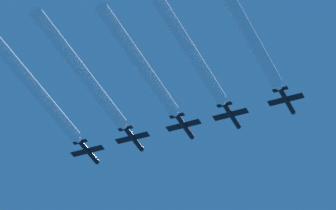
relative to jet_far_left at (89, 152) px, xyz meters
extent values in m
cylinder|color=black|center=(0.00, -0.31, -0.03)|extent=(1.07, 9.20, 1.07)
cone|color=silver|center=(0.00, 5.07, -0.03)|extent=(1.01, 1.55, 1.01)
ellipsoid|color=#0C263F|center=(0.00, 1.72, 0.43)|extent=(0.59, 2.13, 0.48)
cube|color=black|center=(0.00, -0.77, -0.11)|extent=(7.75, 1.84, 0.12)
cube|color=black|center=(0.00, -4.48, -0.03)|extent=(3.29, 1.07, 0.12)
cube|color=silver|center=(0.00, -4.40, 1.33)|extent=(0.10, 1.26, 1.65)
cylinder|color=black|center=(0.00, -5.15, -0.03)|extent=(0.80, 0.58, 0.80)
cylinder|color=black|center=(11.38, -0.96, 0.02)|extent=(1.07, 9.20, 1.07)
cone|color=silver|center=(11.38, 4.42, 0.02)|extent=(1.01, 1.55, 1.01)
ellipsoid|color=#0C263F|center=(11.38, 1.07, 0.47)|extent=(0.59, 2.13, 0.48)
cube|color=black|center=(11.38, -1.42, -0.06)|extent=(7.75, 1.84, 0.12)
cube|color=black|center=(11.38, -5.13, 0.02)|extent=(3.29, 1.07, 0.12)
cube|color=silver|center=(11.38, -5.05, 1.37)|extent=(0.10, 1.26, 1.65)
cylinder|color=black|center=(11.38, -5.80, 0.02)|extent=(0.80, 0.58, 0.80)
cylinder|color=black|center=(23.55, -0.92, -0.01)|extent=(1.07, 9.20, 1.07)
cone|color=silver|center=(23.55, 4.45, -0.01)|extent=(1.01, 1.55, 1.01)
ellipsoid|color=#0C263F|center=(23.55, 1.10, 0.45)|extent=(0.59, 2.13, 0.48)
cube|color=black|center=(23.55, -1.38, -0.09)|extent=(7.75, 1.84, 0.12)
cube|color=black|center=(23.55, -5.09, -0.01)|extent=(3.29, 1.07, 0.12)
cube|color=silver|center=(23.55, -5.02, 1.35)|extent=(0.10, 1.26, 1.65)
cylinder|color=black|center=(23.55, -5.76, -0.01)|extent=(0.80, 0.58, 0.80)
cylinder|color=black|center=(34.39, -0.69, -0.05)|extent=(1.07, 9.20, 1.07)
cone|color=silver|center=(34.39, 4.69, -0.05)|extent=(1.01, 1.55, 1.01)
ellipsoid|color=#0C263F|center=(34.39, 1.34, 0.40)|extent=(0.59, 2.13, 0.48)
cube|color=black|center=(34.39, -1.15, -0.13)|extent=(7.75, 1.84, 0.12)
cube|color=black|center=(34.39, -4.86, -0.05)|extent=(3.29, 1.07, 0.12)
cube|color=silver|center=(34.39, -4.78, 1.31)|extent=(0.10, 1.26, 1.65)
cylinder|color=black|center=(34.39, -5.53, -0.05)|extent=(0.80, 0.58, 0.80)
cylinder|color=black|center=(46.84, -0.61, 0.33)|extent=(1.07, 9.20, 1.07)
cone|color=silver|center=(46.84, 4.76, 0.33)|extent=(1.01, 1.55, 1.01)
ellipsoid|color=#0C263F|center=(46.84, 1.41, 0.79)|extent=(0.59, 2.13, 0.48)
cube|color=black|center=(46.84, -1.07, 0.25)|extent=(7.75, 1.84, 0.12)
cube|color=black|center=(46.84, -4.79, 0.33)|extent=(3.29, 1.07, 0.12)
cube|color=silver|center=(46.84, -4.71, 1.69)|extent=(0.10, 1.26, 1.65)
cylinder|color=black|center=(46.84, -5.45, 0.33)|extent=(0.80, 0.58, 0.80)
cylinder|color=white|center=(0.00, -24.55, -0.03)|extent=(1.38, 38.69, 1.38)
cylinder|color=white|center=(0.00, -29.20, -0.03)|extent=(2.62, 44.50, 2.62)
cylinder|color=white|center=(11.38, -22.86, 0.02)|extent=(1.38, 34.00, 1.38)
cylinder|color=white|center=(11.38, -26.94, 0.02)|extent=(2.62, 39.10, 2.62)
cylinder|color=white|center=(23.55, -21.32, -0.01)|extent=(1.38, 31.00, 1.38)
cylinder|color=white|center=(23.55, -25.04, -0.01)|extent=(2.62, 35.65, 2.62)
cylinder|color=white|center=(34.39, -21.19, -0.05)|extent=(1.38, 31.21, 1.38)
cylinder|color=white|center=(34.39, -24.94, -0.05)|extent=(2.62, 35.89, 2.62)
cylinder|color=white|center=(46.84, -24.74, 0.33)|extent=(1.38, 38.45, 1.38)
cylinder|color=white|center=(46.84, -29.35, 0.33)|extent=(2.62, 44.22, 2.62)
camera|label=1|loc=(100.00, -190.36, -148.22)|focal=124.08mm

